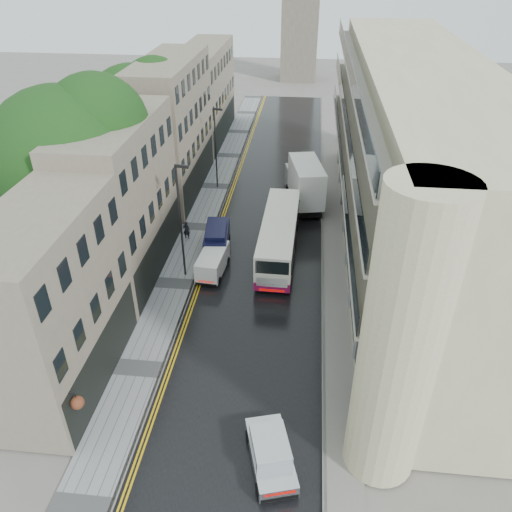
% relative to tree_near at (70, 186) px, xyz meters
% --- Properties ---
extents(road, '(9.00, 85.00, 0.02)m').
position_rel_tree_near_xyz_m(road, '(12.50, 7.50, -6.94)').
color(road, black).
rests_on(road, ground).
extents(left_sidewalk, '(2.70, 85.00, 0.12)m').
position_rel_tree_near_xyz_m(left_sidewalk, '(6.65, 7.50, -6.89)').
color(left_sidewalk, gray).
rests_on(left_sidewalk, ground).
extents(right_sidewalk, '(1.80, 85.00, 0.12)m').
position_rel_tree_near_xyz_m(right_sidewalk, '(17.90, 7.50, -6.89)').
color(right_sidewalk, slate).
rests_on(right_sidewalk, ground).
extents(old_shop_row, '(4.50, 56.00, 12.00)m').
position_rel_tree_near_xyz_m(old_shop_row, '(3.05, 10.00, -0.95)').
color(old_shop_row, gray).
rests_on(old_shop_row, ground).
extents(modern_block, '(8.00, 40.00, 14.00)m').
position_rel_tree_near_xyz_m(modern_block, '(22.80, 6.00, 0.05)').
color(modern_block, beige).
rests_on(modern_block, ground).
extents(tree_near, '(10.56, 10.56, 13.89)m').
position_rel_tree_near_xyz_m(tree_near, '(0.00, 0.00, 0.00)').
color(tree_near, black).
rests_on(tree_near, ground).
extents(tree_far, '(9.24, 9.24, 12.46)m').
position_rel_tree_near_xyz_m(tree_far, '(0.30, 13.00, -0.72)').
color(tree_far, black).
rests_on(tree_far, ground).
extents(cream_bus, '(2.68, 10.99, 2.99)m').
position_rel_tree_near_xyz_m(cream_bus, '(12.44, 1.07, -5.43)').
color(cream_bus, white).
rests_on(cream_bus, road).
extents(white_lorry, '(3.96, 8.26, 4.17)m').
position_rel_tree_near_xyz_m(white_lorry, '(14.62, 11.12, -4.84)').
color(white_lorry, white).
rests_on(white_lorry, road).
extents(silver_hatchback, '(2.79, 4.34, 1.50)m').
position_rel_tree_near_xyz_m(silver_hatchback, '(14.16, -15.84, -6.17)').
color(silver_hatchback, silver).
rests_on(silver_hatchback, road).
extents(white_van, '(1.95, 3.96, 1.74)m').
position_rel_tree_near_xyz_m(white_van, '(8.20, -0.29, -6.06)').
color(white_van, white).
rests_on(white_van, road).
extents(navy_van, '(2.17, 4.52, 2.23)m').
position_rel_tree_near_xyz_m(navy_van, '(8.20, 2.47, -5.81)').
color(navy_van, black).
rests_on(navy_van, road).
extents(pedestrian, '(0.60, 0.43, 1.53)m').
position_rel_tree_near_xyz_m(pedestrian, '(6.11, 5.47, -6.06)').
color(pedestrian, black).
rests_on(pedestrian, left_sidewalk).
extents(lamp_post_near, '(0.97, 0.38, 8.44)m').
position_rel_tree_near_xyz_m(lamp_post_near, '(7.13, 0.38, -2.61)').
color(lamp_post_near, black).
rests_on(lamp_post_near, left_sidewalk).
extents(lamp_post_far, '(0.89, 0.38, 7.70)m').
position_rel_tree_near_xyz_m(lamp_post_far, '(6.83, 15.59, -2.98)').
color(lamp_post_far, black).
rests_on(lamp_post_far, left_sidewalk).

